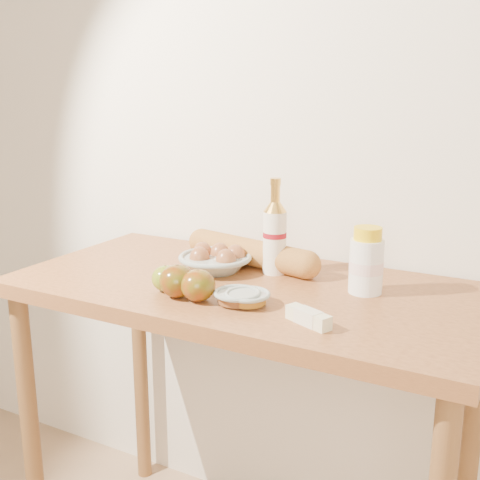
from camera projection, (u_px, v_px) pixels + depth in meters
name	position (u px, v px, depth m)	size (l,w,h in m)	color
back_wall	(300.00, 118.00, 1.72)	(3.50, 0.02, 2.60)	white
table	(245.00, 328.00, 1.57)	(1.20, 0.60, 0.90)	#AA6837
bourbon_bottle	(275.00, 235.00, 1.59)	(0.07, 0.07, 0.26)	white
cream_bottle	(366.00, 263.00, 1.45)	(0.10, 0.10, 0.16)	white
egg_bowl	(216.00, 260.00, 1.63)	(0.23, 0.23, 0.07)	#95A29C
baguette	(251.00, 252.00, 1.68)	(0.46, 0.17, 0.08)	#C4843C
apple_yellowgreen	(166.00, 278.00, 1.47)	(0.08, 0.08, 0.06)	olive
apple_redgreen_front	(177.00, 281.00, 1.42)	(0.11, 0.11, 0.08)	maroon
apple_redgreen_right	(198.00, 285.00, 1.40)	(0.09, 0.09, 0.08)	maroon
sugar_bowl	(237.00, 297.00, 1.38)	(0.12, 0.12, 0.03)	gray
syrup_bowl	(247.00, 298.00, 1.38)	(0.13, 0.13, 0.03)	#95A29D
butter_stick	(308.00, 317.00, 1.26)	(0.11, 0.07, 0.03)	beige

